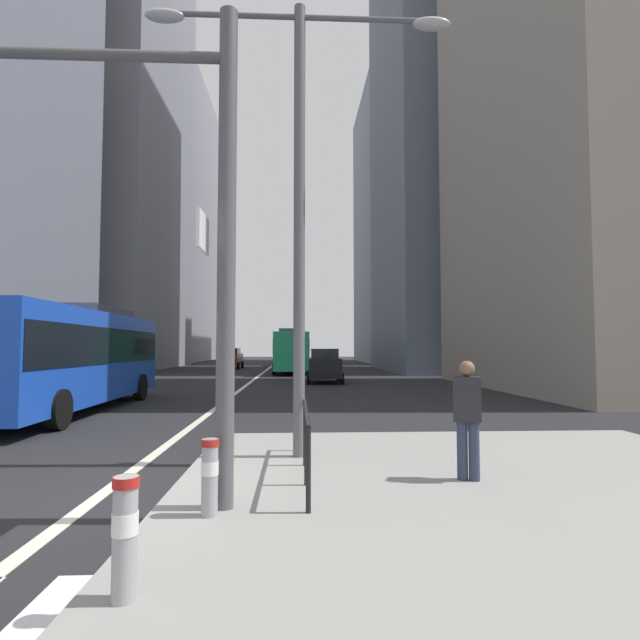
# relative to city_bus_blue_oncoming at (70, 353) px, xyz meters

# --- Properties ---
(ground_plane) EXTENTS (160.00, 160.00, 0.00)m
(ground_plane) POSITION_rel_city_bus_blue_oncoming_xyz_m (4.43, 11.04, -1.84)
(ground_plane) COLOR black
(median_island) EXTENTS (9.00, 10.00, 0.15)m
(median_island) POSITION_rel_city_bus_blue_oncoming_xyz_m (9.93, -9.96, -1.76)
(median_island) COLOR gray
(median_island) RESTS_ON ground
(lane_centre_line) EXTENTS (0.20, 80.00, 0.01)m
(lane_centre_line) POSITION_rel_city_bus_blue_oncoming_xyz_m (4.43, 21.04, -1.83)
(lane_centre_line) COLOR beige
(lane_centre_line) RESTS_ON ground
(office_tower_left_mid) EXTENTS (12.53, 20.53, 47.68)m
(office_tower_left_mid) POSITION_rel_city_bus_blue_oncoming_xyz_m (-11.57, 33.00, 22.01)
(office_tower_left_mid) COLOR gray
(office_tower_left_mid) RESTS_ON ground
(office_tower_left_far) EXTENTS (10.17, 24.35, 40.76)m
(office_tower_left_far) POSITION_rel_city_bus_blue_oncoming_xyz_m (-11.57, 58.09, 18.54)
(office_tower_left_far) COLOR gray
(office_tower_left_far) RESTS_ON ground
(office_tower_right_near) EXTENTS (10.04, 16.49, 31.61)m
(office_tower_right_near) POSITION_rel_city_bus_blue_oncoming_xyz_m (21.43, 7.40, 13.97)
(office_tower_right_near) COLOR gray
(office_tower_right_near) RESTS_ON ground
(office_tower_right_mid) EXTENTS (13.09, 16.89, 55.21)m
(office_tower_right_mid) POSITION_rel_city_bus_blue_oncoming_xyz_m (21.43, 27.52, 25.77)
(office_tower_right_mid) COLOR slate
(office_tower_right_mid) RESTS_ON ground
(office_tower_right_far) EXTENTS (10.38, 23.98, 37.69)m
(office_tower_right_far) POSITION_rel_city_bus_blue_oncoming_xyz_m (21.43, 51.16, 17.01)
(office_tower_right_far) COLOR slate
(office_tower_right_far) RESTS_ON ground
(city_bus_blue_oncoming) EXTENTS (2.90, 10.87, 3.40)m
(city_bus_blue_oncoming) POSITION_rel_city_bus_blue_oncoming_xyz_m (0.00, 0.00, 0.00)
(city_bus_blue_oncoming) COLOR blue
(city_bus_blue_oncoming) RESTS_ON ground
(city_bus_red_receding) EXTENTS (2.88, 11.77, 3.40)m
(city_bus_red_receding) POSITION_rel_city_bus_blue_oncoming_xyz_m (6.59, 23.96, 0.00)
(city_bus_red_receding) COLOR #198456
(city_bus_red_receding) RESTS_ON ground
(city_bus_red_distant) EXTENTS (2.83, 11.31, 3.40)m
(city_bus_red_distant) POSITION_rel_city_bus_blue_oncoming_xyz_m (6.68, 41.28, 0.00)
(city_bus_red_distant) COLOR #198456
(city_bus_red_distant) RESTS_ON ground
(car_oncoming_mid) EXTENTS (2.10, 4.47, 1.94)m
(car_oncoming_mid) POSITION_rel_city_bus_blue_oncoming_xyz_m (0.84, 31.71, -0.85)
(car_oncoming_mid) COLOR maroon
(car_oncoming_mid) RESTS_ON ground
(car_receding_near) EXTENTS (2.10, 4.09, 1.94)m
(car_receding_near) POSITION_rel_city_bus_blue_oncoming_xyz_m (8.67, 12.53, -0.85)
(car_receding_near) COLOR black
(car_receding_near) RESTS_ON ground
(traffic_signal_gantry) EXTENTS (5.53, 0.65, 6.00)m
(traffic_signal_gantry) POSITION_rel_city_bus_blue_oncoming_xyz_m (4.43, -10.03, 2.24)
(traffic_signal_gantry) COLOR #515156
(traffic_signal_gantry) RESTS_ON median_island
(street_lamp_post) EXTENTS (5.50, 0.32, 8.00)m
(street_lamp_post) POSITION_rel_city_bus_blue_oncoming_xyz_m (7.13, -7.32, 3.45)
(street_lamp_post) COLOR #56565B
(street_lamp_post) RESTS_ON median_island
(bollard_left) EXTENTS (0.20, 0.20, 0.90)m
(bollard_left) POSITION_rel_city_bus_blue_oncoming_xyz_m (5.82, -12.12, -1.18)
(bollard_left) COLOR #99999E
(bollard_left) RESTS_ON median_island
(bollard_right) EXTENTS (0.20, 0.20, 0.84)m
(bollard_right) POSITION_rel_city_bus_blue_oncoming_xyz_m (6.12, -10.28, -1.22)
(bollard_right) COLOR #99999E
(bollard_right) RESTS_ON median_island
(pedestrian_railing) EXTENTS (0.06, 3.45, 0.98)m
(pedestrian_railing) POSITION_rel_city_bus_blue_oncoming_xyz_m (7.23, -8.53, -0.99)
(pedestrian_railing) COLOR black
(pedestrian_railing) RESTS_ON median_island
(pedestrian_waiting) EXTENTS (0.44, 0.36, 1.68)m
(pedestrian_waiting) POSITION_rel_city_bus_blue_oncoming_xyz_m (9.52, -8.95, -0.76)
(pedestrian_waiting) COLOR #2D334C
(pedestrian_waiting) RESTS_ON median_island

